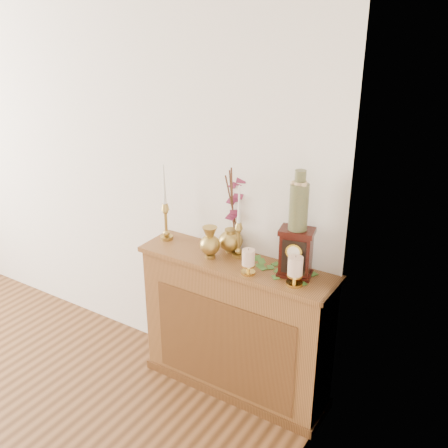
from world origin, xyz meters
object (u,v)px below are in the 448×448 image
Objects in this scene: ginger_jar at (234,212)px; mantel_clock at (296,253)px; candlestick_left at (166,216)px; candlestick_center at (239,234)px; ceramic_vase at (299,203)px; bud_vase at (210,243)px.

ginger_jar is 0.49m from mantel_clock.
candlestick_left is 1.10× the size of candlestick_center.
candlestick_left is 1.77× the size of mantel_clock.
bud_vase is at bearing -172.11° from ceramic_vase.
mantel_clock is at bearing -0.08° from candlestick_left.
candlestick_center is at bearing 36.11° from bud_vase.
bud_vase is 0.60× the size of ceramic_vase.
ginger_jar is (-0.08, 0.08, 0.10)m from candlestick_center.
mantel_clock is 0.29m from ceramic_vase.
ceramic_vase reaches higher than candlestick_center.
ceramic_vase is (-0.00, 0.00, 0.29)m from mantel_clock.
bud_vase is 0.70× the size of mantel_clock.
ceramic_vase reaches higher than ginger_jar.
candlestick_center is 1.61× the size of mantel_clock.
ginger_jar is at bearing 154.28° from mantel_clock.
bud_vase is 0.24m from ginger_jar.
candlestick_left is at bearing -176.76° from candlestick_center.
bud_vase is 0.36× the size of ginger_jar.
mantel_clock reaches higher than bud_vase.
mantel_clock is at bearing -13.17° from ginger_jar.
ceramic_vase reaches higher than bud_vase.
mantel_clock is (0.91, -0.00, -0.03)m from candlestick_left.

